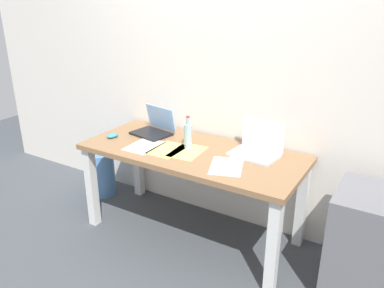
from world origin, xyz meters
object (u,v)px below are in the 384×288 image
desk (192,162)px  laptop_left (154,128)px  filing_cabinet (364,245)px  computer_mouse (112,136)px  laptop_right (257,148)px  beer_bottle (188,135)px  water_cooler_jug (101,173)px

desk → laptop_left: bearing=161.8°
filing_cabinet → computer_mouse: bearing=-177.1°
desk → filing_cabinet: 1.28m
laptop_right → desk: bearing=-158.6°
beer_bottle → water_cooler_jug: (-1.04, 0.10, -0.61)m
computer_mouse → beer_bottle: bearing=26.3°
water_cooler_jug → desk: bearing=-6.3°
desk → beer_bottle: beer_bottle is taller
laptop_right → filing_cabinet: size_ratio=0.51×
laptop_right → computer_mouse: 1.16m
laptop_left → beer_bottle: 0.43m
beer_bottle → computer_mouse: size_ratio=2.51×
water_cooler_jug → laptop_right: bearing=2.0°
laptop_right → beer_bottle: bearing=-162.9°
desk → beer_bottle: size_ratio=6.62×
laptop_left → filing_cabinet: laptop_left is taller
computer_mouse → filing_cabinet: bearing=18.2°
laptop_right → beer_bottle: beer_bottle is taller
beer_bottle → computer_mouse: bearing=-169.0°
laptop_left → beer_bottle: beer_bottle is taller
desk → filing_cabinet: bearing=-0.1°
laptop_left → water_cooler_jug: bearing=-177.3°
water_cooler_jug → filing_cabinet: (2.34, -0.12, 0.14)m
desk → water_cooler_jug: 1.17m
computer_mouse → laptop_right: bearing=29.0°
laptop_left → beer_bottle: size_ratio=1.36×
filing_cabinet → laptop_left: bearing=174.9°
laptop_right → filing_cabinet: bearing=-12.2°
laptop_right → filing_cabinet: 0.93m
desk → laptop_right: laptop_right is taller
beer_bottle → laptop_left: bearing=162.6°
laptop_right → laptop_left: bearing=-178.5°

